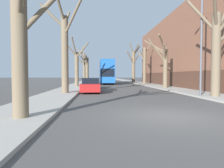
{
  "coord_description": "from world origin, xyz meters",
  "views": [
    {
      "loc": [
        -2.76,
        -7.53,
        1.59
      ],
      "look_at": [
        -0.4,
        25.24,
        0.2
      ],
      "focal_mm": 32.0,
      "sensor_mm": 36.0,
      "label": 1
    }
  ],
  "objects_px": {
    "street_tree_right_1": "(164,63)",
    "street_tree_right_3": "(134,64)",
    "street_tree_left_2": "(76,66)",
    "street_tree_right_2": "(144,65)",
    "double_decker_bus": "(106,71)",
    "street_tree_left_1": "(65,49)",
    "street_tree_left_3": "(84,66)",
    "street_tree_right_0": "(217,48)",
    "street_tree_left_4": "(86,68)",
    "parked_car_0": "(91,85)",
    "street_tree_left_0": "(21,32)",
    "parked_car_1": "(92,84)",
    "lamp_post": "(200,31)"
  },
  "relations": [
    {
      "from": "street_tree_right_2",
      "to": "parked_car_0",
      "type": "bearing_deg",
      "value": -119.39
    },
    {
      "from": "street_tree_left_0",
      "to": "street_tree_left_3",
      "type": "bearing_deg",
      "value": 90.03
    },
    {
      "from": "street_tree_right_0",
      "to": "street_tree_left_1",
      "type": "bearing_deg",
      "value": 161.3
    },
    {
      "from": "street_tree_left_4",
      "to": "street_tree_right_0",
      "type": "distance_m",
      "value": 37.31
    },
    {
      "from": "street_tree_left_1",
      "to": "lamp_post",
      "type": "bearing_deg",
      "value": -16.41
    },
    {
      "from": "street_tree_left_0",
      "to": "street_tree_right_2",
      "type": "bearing_deg",
      "value": 68.55
    },
    {
      "from": "parked_car_1",
      "to": "street_tree_left_2",
      "type": "bearing_deg",
      "value": 128.49
    },
    {
      "from": "parked_car_0",
      "to": "street_tree_left_3",
      "type": "bearing_deg",
      "value": 95.74
    },
    {
      "from": "street_tree_left_4",
      "to": "street_tree_right_1",
      "type": "xyz_separation_m",
      "value": [
        10.89,
        -25.08,
        -0.36
      ]
    },
    {
      "from": "street_tree_right_3",
      "to": "parked_car_0",
      "type": "distance_m",
      "value": 27.41
    },
    {
      "from": "street_tree_left_1",
      "to": "lamp_post",
      "type": "xyz_separation_m",
      "value": [
        10.35,
        -3.05,
        0.98
      ]
    },
    {
      "from": "double_decker_bus",
      "to": "lamp_post",
      "type": "bearing_deg",
      "value": -75.92
    },
    {
      "from": "street_tree_left_2",
      "to": "street_tree_right_2",
      "type": "height_order",
      "value": "street_tree_right_2"
    },
    {
      "from": "street_tree_right_0",
      "to": "street_tree_right_3",
      "type": "relative_size",
      "value": 0.82
    },
    {
      "from": "street_tree_left_4",
      "to": "street_tree_right_3",
      "type": "relative_size",
      "value": 0.84
    },
    {
      "from": "street_tree_left_2",
      "to": "street_tree_right_0",
      "type": "relative_size",
      "value": 0.92
    },
    {
      "from": "street_tree_left_2",
      "to": "street_tree_left_4",
      "type": "distance_m",
      "value": 21.63
    },
    {
      "from": "street_tree_left_0",
      "to": "street_tree_left_1",
      "type": "distance_m",
      "value": 10.28
    },
    {
      "from": "parked_car_0",
      "to": "parked_car_1",
      "type": "bearing_deg",
      "value": 90.0
    },
    {
      "from": "street_tree_left_2",
      "to": "parked_car_0",
      "type": "bearing_deg",
      "value": -75.29
    },
    {
      "from": "street_tree_left_2",
      "to": "street_tree_left_3",
      "type": "bearing_deg",
      "value": 88.63
    },
    {
      "from": "street_tree_left_3",
      "to": "lamp_post",
      "type": "relative_size",
      "value": 0.85
    },
    {
      "from": "street_tree_left_1",
      "to": "street_tree_left_3",
      "type": "height_order",
      "value": "street_tree_left_1"
    },
    {
      "from": "street_tree_right_3",
      "to": "street_tree_left_0",
      "type": "bearing_deg",
      "value": -105.92
    },
    {
      "from": "street_tree_right_2",
      "to": "double_decker_bus",
      "type": "relative_size",
      "value": 0.71
    },
    {
      "from": "parked_car_1",
      "to": "street_tree_left_1",
      "type": "bearing_deg",
      "value": -106.27
    },
    {
      "from": "street_tree_left_3",
      "to": "street_tree_left_4",
      "type": "height_order",
      "value": "street_tree_left_4"
    },
    {
      "from": "street_tree_left_3",
      "to": "street_tree_left_2",
      "type": "bearing_deg",
      "value": -91.37
    },
    {
      "from": "lamp_post",
      "to": "street_tree_right_2",
      "type": "bearing_deg",
      "value": 88.09
    },
    {
      "from": "street_tree_left_2",
      "to": "street_tree_right_3",
      "type": "bearing_deg",
      "value": 57.31
    },
    {
      "from": "street_tree_left_2",
      "to": "street_tree_right_2",
      "type": "relative_size",
      "value": 0.93
    },
    {
      "from": "street_tree_left_4",
      "to": "street_tree_right_0",
      "type": "height_order",
      "value": "street_tree_left_4"
    },
    {
      "from": "street_tree_right_0",
      "to": "street_tree_right_1",
      "type": "bearing_deg",
      "value": 91.42
    },
    {
      "from": "street_tree_right_2",
      "to": "street_tree_right_3",
      "type": "relative_size",
      "value": 0.8
    },
    {
      "from": "street_tree_left_1",
      "to": "parked_car_1",
      "type": "xyz_separation_m",
      "value": [
        2.15,
        7.36,
        -3.27
      ]
    },
    {
      "from": "street_tree_left_1",
      "to": "street_tree_right_3",
      "type": "xyz_separation_m",
      "value": [
        10.9,
        27.34,
        0.26
      ]
    },
    {
      "from": "street_tree_left_4",
      "to": "street_tree_left_1",
      "type": "bearing_deg",
      "value": -90.07
    },
    {
      "from": "street_tree_left_1",
      "to": "street_tree_right_3",
      "type": "bearing_deg",
      "value": 68.27
    },
    {
      "from": "street_tree_right_0",
      "to": "lamp_post",
      "type": "distance_m",
      "value": 1.7
    },
    {
      "from": "street_tree_left_3",
      "to": "street_tree_right_0",
      "type": "relative_size",
      "value": 1.03
    },
    {
      "from": "street_tree_right_1",
      "to": "double_decker_bus",
      "type": "relative_size",
      "value": 0.62
    },
    {
      "from": "street_tree_left_1",
      "to": "street_tree_right_0",
      "type": "height_order",
      "value": "street_tree_left_1"
    },
    {
      "from": "street_tree_right_2",
      "to": "parked_car_0",
      "type": "height_order",
      "value": "street_tree_right_2"
    },
    {
      "from": "street_tree_right_1",
      "to": "street_tree_right_3",
      "type": "xyz_separation_m",
      "value": [
        -0.03,
        20.6,
        0.99
      ]
    },
    {
      "from": "street_tree_left_1",
      "to": "street_tree_right_1",
      "type": "distance_m",
      "value": 12.86
    },
    {
      "from": "street_tree_right_2",
      "to": "parked_car_0",
      "type": "relative_size",
      "value": 1.59
    },
    {
      "from": "street_tree_left_0",
      "to": "double_decker_bus",
      "type": "distance_m",
      "value": 30.97
    },
    {
      "from": "parked_car_1",
      "to": "double_decker_bus",
      "type": "bearing_deg",
      "value": 79.94
    },
    {
      "from": "parked_car_0",
      "to": "street_tree_left_0",
      "type": "bearing_deg",
      "value": -99.43
    },
    {
      "from": "street_tree_left_3",
      "to": "street_tree_right_3",
      "type": "xyz_separation_m",
      "value": [
        10.74,
        5.97,
        0.71
      ]
    }
  ]
}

